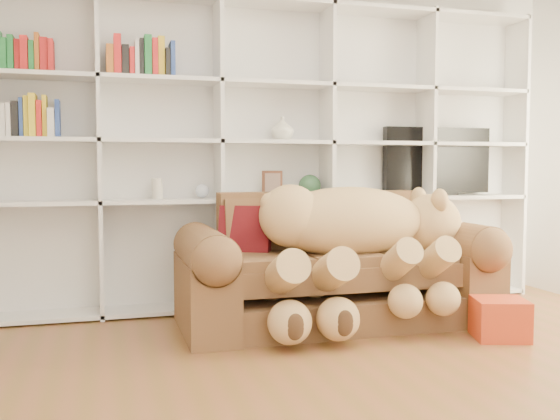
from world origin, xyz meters
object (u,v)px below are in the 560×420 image
object	(u,v)px
gift_box	(500,319)
tv	(437,162)
teddy_bear	(355,235)
sofa	(335,274)

from	to	relation	value
gift_box	tv	bearing A→B (deg)	76.92
teddy_bear	gift_box	world-z (taller)	teddy_bear
sofa	teddy_bear	xyz separation A→B (m)	(0.07, -0.18, 0.29)
sofa	gift_box	size ratio (longest dim) A/B	6.77
tv	gift_box	bearing A→B (deg)	-103.08
gift_box	tv	distance (m)	1.74
teddy_bear	gift_box	bearing A→B (deg)	-33.89
teddy_bear	tv	size ratio (longest dim) A/B	1.67
teddy_bear	tv	distance (m)	1.50
teddy_bear	sofa	bearing A→B (deg)	110.51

